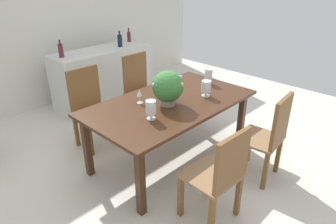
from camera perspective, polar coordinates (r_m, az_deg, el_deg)
The scene contains 16 objects.
ground_plane at distance 3.83m, azimuth -0.35°, elevation -8.26°, with size 7.04×7.04×0.00m, color silver.
back_wall at distance 5.39m, azimuth -21.42°, elevation 15.08°, with size 6.40×0.10×2.60m, color silver.
dining_table at distance 3.45m, azimuth 0.45°, elevation 0.79°, with size 1.95×1.10×0.77m.
chair_near_left at distance 2.68m, azimuth 9.95°, elevation -11.34°, with size 0.49×0.46×0.96m.
chair_near_right at distance 3.35m, azimuth 18.72°, elevation -4.01°, with size 0.49×0.47×1.00m.
chair_far_left at distance 3.98m, azimuth -14.70°, elevation 1.59°, with size 0.48×0.41×1.02m.
chair_far_right at distance 4.46m, azimuth -5.30°, elevation 4.95°, with size 0.47×0.48×1.02m.
flower_centerpiece at distance 3.26m, azimuth -0.03°, elevation 4.73°, with size 0.35×0.35×0.39m.
crystal_vase_left at distance 3.54m, azimuth 7.26°, elevation 4.73°, with size 0.11×0.11×0.19m.
crystal_vase_center_near at distance 3.95m, azimuth 7.70°, elevation 6.91°, with size 0.10×0.10×0.20m.
crystal_vase_right at distance 2.97m, azimuth -3.27°, elevation 0.76°, with size 0.10×0.10×0.20m.
wine_glass at distance 3.35m, azimuth -5.43°, elevation 3.51°, with size 0.06×0.06×0.16m.
kitchen_counter at distance 5.29m, azimuth -11.99°, elevation 6.69°, with size 1.71×0.59×0.93m, color silver.
wine_bottle_dark at distance 5.24m, azimuth -9.14°, elevation 13.26°, with size 0.08×0.08×0.27m.
wine_bottle_tall at distance 5.62m, azimuth -7.43°, elevation 14.06°, with size 0.06×0.06×0.25m.
wine_bottle_clear at distance 4.81m, azimuth -19.69°, elevation 10.99°, with size 0.07×0.07×0.26m.
Camera 1 is at (-2.28, -2.21, 2.14)m, focal length 32.09 mm.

